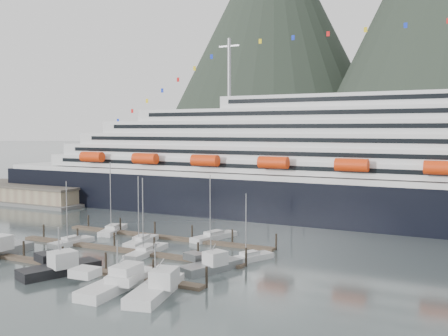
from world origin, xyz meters
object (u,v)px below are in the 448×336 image
at_px(sailboat_c, 141,242).
at_px(trawler_d, 154,288).
at_px(warehouse, 29,194).
at_px(trawler_c, 117,282).
at_px(sailboat_a, 71,243).
at_px(sailboat_g, 214,237).
at_px(sailboat_d, 147,252).
at_px(sailboat_e, 113,230).
at_px(trawler_b, 59,268).
at_px(cruise_ship, 380,172).
at_px(trawler_e, 210,265).
at_px(sailboat_h, 250,258).

bearing_deg(sailboat_c, trawler_d, -149.26).
height_order(warehouse, trawler_d, trawler_d).
bearing_deg(trawler_c, sailboat_a, 50.78).
height_order(sailboat_a, sailboat_g, sailboat_g).
bearing_deg(sailboat_d, sailboat_e, 47.84).
height_order(trawler_b, trawler_d, trawler_b).
relative_size(sailboat_d, sailboat_g, 1.04).
xyz_separation_m(cruise_ship, trawler_c, (-21.92, -69.96, -11.10)).
xyz_separation_m(sailboat_a, trawler_e, (32.62, -3.81, 0.46)).
bearing_deg(trawler_b, trawler_d, -75.11).
distance_m(sailboat_d, sailboat_e, 22.19).
bearing_deg(sailboat_h, sailboat_c, 108.95).
xyz_separation_m(sailboat_d, trawler_b, (-4.44, -16.44, 0.56)).
distance_m(trawler_d, trawler_e, 14.11).
relative_size(sailboat_c, trawler_b, 1.07).
distance_m(sailboat_c, sailboat_d, 8.86).
bearing_deg(cruise_ship, sailboat_h, -104.28).
xyz_separation_m(sailboat_a, sailboat_e, (-0.69, 13.09, 0.02)).
height_order(sailboat_d, sailboat_h, sailboat_d).
bearing_deg(sailboat_e, sailboat_g, -98.86).
bearing_deg(trawler_e, warehouse, 84.07).
relative_size(warehouse, trawler_d, 3.39).
bearing_deg(warehouse, sailboat_a, -35.65).
xyz_separation_m(cruise_ship, warehouse, (-102.03, -12.94, -9.79)).
bearing_deg(trawler_d, sailboat_c, 25.88).
bearing_deg(sailboat_a, trawler_d, -112.29).
distance_m(warehouse, sailboat_e, 59.85).
xyz_separation_m(warehouse, sailboat_c, (66.00, -32.31, -1.82)).
relative_size(sailboat_a, sailboat_c, 0.93).
height_order(sailboat_h, trawler_b, sailboat_h).
bearing_deg(trawler_d, trawler_b, 71.01).
bearing_deg(trawler_c, sailboat_g, 1.79).
bearing_deg(warehouse, sailboat_g, -16.07).
bearing_deg(warehouse, sailboat_d, -28.35).
distance_m(warehouse, sailboat_d, 81.82).
distance_m(sailboat_a, trawler_e, 32.85).
bearing_deg(sailboat_a, warehouse, 61.37).
bearing_deg(sailboat_e, cruise_ship, -70.01).
bearing_deg(sailboat_h, sailboat_e, 100.82).
xyz_separation_m(sailboat_d, sailboat_g, (4.43, 16.84, 0.00)).
relative_size(warehouse, sailboat_a, 3.61).
height_order(cruise_ship, sailboat_d, cruise_ship).
bearing_deg(trawler_d, sailboat_d, 24.77).
xyz_separation_m(sailboat_d, sailboat_h, (18.01, 4.54, -0.02)).
bearing_deg(cruise_ship, trawler_d, -102.55).
distance_m(warehouse, trawler_c, 98.33).
bearing_deg(sailboat_a, sailboat_d, -82.04).
bearing_deg(trawler_e, sailboat_e, 83.39).
relative_size(trawler_b, trawler_d, 0.95).
relative_size(trawler_b, trawler_e, 1.16).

